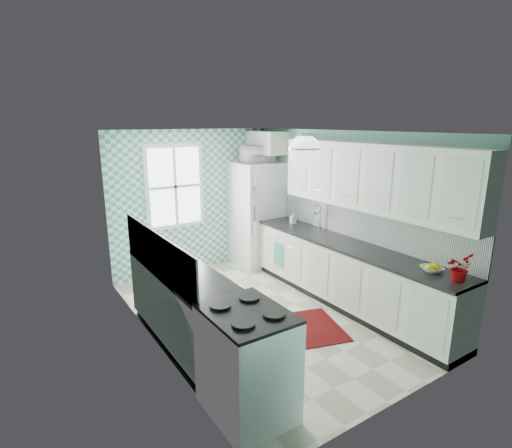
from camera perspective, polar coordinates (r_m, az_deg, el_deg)
floor at (r=5.74m, az=0.97°, el=-12.86°), size 3.00×4.40×0.02m
ceiling at (r=5.10m, az=1.10°, el=13.15°), size 3.00×4.40×0.02m
wall_back at (r=7.17m, az=-8.96°, el=3.23°), size 3.00×0.02×2.50m
wall_front at (r=3.77m, az=20.48°, el=-7.98°), size 3.00×0.02×2.50m
wall_left at (r=4.64m, az=-14.61°, el=-3.29°), size 0.02×4.40×2.50m
wall_right at (r=6.24m, az=12.59°, el=1.36°), size 0.02×4.40×2.50m
accent_wall at (r=7.15m, az=-8.88°, el=3.20°), size 3.00×0.01×2.50m
window at (r=6.94m, az=-11.52°, el=5.26°), size 1.04×0.05×1.44m
backsplash_right at (r=5.97m, az=15.14°, el=0.07°), size 0.02×3.60×0.51m
backsplash_left at (r=4.60m, az=-14.00°, el=-4.15°), size 0.02×2.15×0.51m
upper_cabinets_right at (r=5.60m, az=16.09°, el=6.44°), size 0.33×3.20×0.90m
upper_cabinet_fridge at (r=7.36m, az=1.44°, el=11.54°), size 0.40×0.74×0.40m
ceiling_light at (r=4.47m, az=6.96°, el=10.46°), size 0.34×0.34×0.35m
base_cabinets_right at (r=5.99m, az=12.81°, el=-7.22°), size 0.60×3.60×0.90m
countertop_right at (r=5.83m, az=12.97°, el=-2.95°), size 0.63×3.60×0.04m
base_cabinets_left at (r=4.97m, az=-10.28°, el=-11.77°), size 0.60×2.15×0.90m
countertop_left at (r=4.79m, az=-10.36°, el=-6.68°), size 0.63×2.15×0.04m
fridge at (r=7.42m, az=0.24°, el=1.44°), size 0.83×0.82×1.91m
stove at (r=3.82m, az=-1.30°, el=-19.00°), size 0.67×0.83×1.01m
sink at (r=6.41m, az=7.77°, el=-1.03°), size 0.57×0.48×0.53m
rug at (r=5.47m, az=8.34°, el=-14.32°), size 0.88×1.07×0.01m
dish_towel at (r=6.65m, az=3.30°, el=-4.38°), size 0.05×0.26×0.39m
fruit_bowl at (r=5.06m, az=23.83°, el=-5.94°), size 0.32×0.32×0.06m
potted_plant at (r=4.88m, az=27.03°, el=-5.55°), size 0.33×0.31×0.30m
soap_bottle at (r=6.79m, az=5.30°, el=0.86°), size 0.10×0.10×0.19m
microwave at (r=7.25m, az=0.25°, el=9.99°), size 0.57×0.41×0.30m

